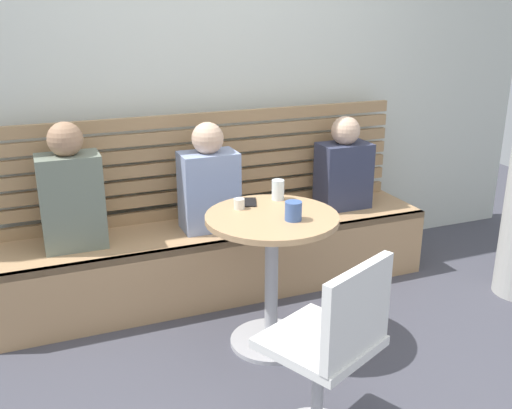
{
  "coord_description": "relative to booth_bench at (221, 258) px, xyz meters",
  "views": [
    {
      "loc": [
        -1.06,
        -2.03,
        1.75
      ],
      "look_at": [
        0.02,
        0.66,
        0.75
      ],
      "focal_mm": 41.03,
      "sensor_mm": 36.0,
      "label": 1
    }
  ],
  "objects": [
    {
      "name": "white_chair",
      "position": [
        -0.04,
        -1.5,
        0.24
      ],
      "size": [
        0.53,
        0.53,
        0.85
      ],
      "color": "#ADADB2",
      "rests_on": "ground"
    },
    {
      "name": "booth_bench",
      "position": [
        0.0,
        0.0,
        0.0
      ],
      "size": [
        2.7,
        0.52,
        0.44
      ],
      "color": "tan",
      "rests_on": "ground"
    },
    {
      "name": "phone_on_table",
      "position": [
        0.01,
        -0.47,
        0.52
      ],
      "size": [
        0.11,
        0.16,
        0.01
      ],
      "primitive_type": "cube",
      "rotation": [
        0.0,
        0.0,
        2.79
      ],
      "color": "black",
      "rests_on": "cafe_table"
    },
    {
      "name": "cup_water_clear",
      "position": [
        0.18,
        -0.48,
        0.57
      ],
      "size": [
        0.07,
        0.07,
        0.11
      ],
      "primitive_type": "cylinder",
      "color": "white",
      "rests_on": "cafe_table"
    },
    {
      "name": "ground",
      "position": [
        0.0,
        -1.2,
        -0.22
      ],
      "size": [
        8.0,
        8.0,
        0.0
      ],
      "primitive_type": "plane",
      "color": "#42424C"
    },
    {
      "name": "person_adult",
      "position": [
        -0.86,
        0.01,
        0.54
      ],
      "size": [
        0.34,
        0.22,
        0.72
      ],
      "color": "slate",
      "rests_on": "booth_bench"
    },
    {
      "name": "cafe_table",
      "position": [
        0.05,
        -0.69,
        0.3
      ],
      "size": [
        0.68,
        0.68,
        0.74
      ],
      "color": "#ADADB2",
      "rests_on": "ground"
    },
    {
      "name": "person_child_middle",
      "position": [
        -0.07,
        -0.0,
        0.51
      ],
      "size": [
        0.34,
        0.22,
        0.66
      ],
      "color": "#8C9EC6",
      "rests_on": "booth_bench"
    },
    {
      "name": "cup_espresso_small",
      "position": [
        -0.07,
        -0.54,
        0.55
      ],
      "size": [
        0.06,
        0.06,
        0.05
      ],
      "primitive_type": "cylinder",
      "color": "silver",
      "rests_on": "cafe_table"
    },
    {
      "name": "cup_mug_blue",
      "position": [
        0.12,
        -0.8,
        0.57
      ],
      "size": [
        0.08,
        0.08,
        0.09
      ],
      "primitive_type": "cylinder",
      "color": "#3D5B9E",
      "rests_on": "cafe_table"
    },
    {
      "name": "person_child_left",
      "position": [
        0.89,
        0.04,
        0.49
      ],
      "size": [
        0.34,
        0.22,
        0.62
      ],
      "color": "#333851",
      "rests_on": "booth_bench"
    },
    {
      "name": "booth_backrest",
      "position": [
        0.0,
        0.24,
        0.56
      ],
      "size": [
        2.65,
        0.04,
        0.67
      ],
      "color": "#A68157",
      "rests_on": "booth_bench"
    },
    {
      "name": "back_wall",
      "position": [
        0.0,
        0.44,
        1.23
      ],
      "size": [
        5.2,
        0.1,
        2.9
      ],
      "primitive_type": "cube",
      "color": "silver",
      "rests_on": "ground"
    }
  ]
}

